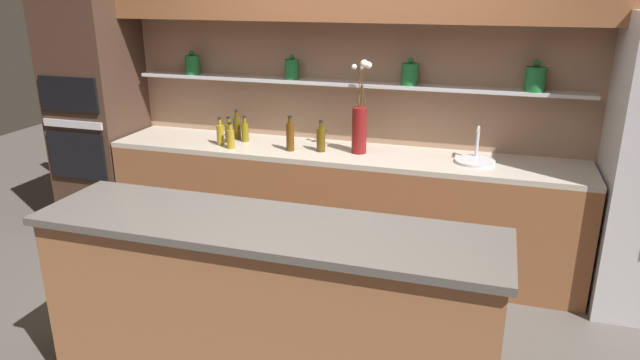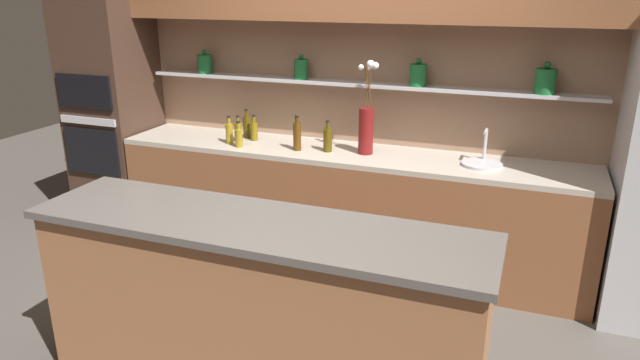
{
  "view_description": "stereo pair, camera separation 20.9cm",
  "coord_description": "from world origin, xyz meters",
  "px_view_note": "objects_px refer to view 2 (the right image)",
  "views": [
    {
      "loc": [
        1.04,
        -2.85,
        2.13
      ],
      "look_at": [
        0.03,
        0.39,
        0.97
      ],
      "focal_mm": 32.0,
      "sensor_mm": 36.0,
      "label": 1
    },
    {
      "loc": [
        1.24,
        -2.78,
        2.13
      ],
      "look_at": [
        0.03,
        0.39,
        0.97
      ],
      "focal_mm": 32.0,
      "sensor_mm": 36.0,
      "label": 2
    }
  ],
  "objects_px": {
    "bottle_oil_0": "(239,137)",
    "bottle_oil_2": "(238,131)",
    "bottle_oil_4": "(254,130)",
    "flower_vase": "(366,125)",
    "bottle_spirit_1": "(297,136)",
    "sink_fixture": "(482,162)",
    "bottle_oil_3": "(247,126)",
    "bottle_oil_5": "(229,133)",
    "oven_tower": "(114,115)",
    "bottle_oil_6": "(328,139)"
  },
  "relations": [
    {
      "from": "bottle_oil_0",
      "to": "bottle_oil_2",
      "type": "relative_size",
      "value": 0.98
    },
    {
      "from": "bottle_oil_4",
      "to": "flower_vase",
      "type": "bearing_deg",
      "value": -2.72
    },
    {
      "from": "bottle_oil_0",
      "to": "bottle_spirit_1",
      "type": "bearing_deg",
      "value": 9.87
    },
    {
      "from": "bottle_oil_2",
      "to": "bottle_oil_4",
      "type": "relative_size",
      "value": 1.0
    },
    {
      "from": "sink_fixture",
      "to": "bottle_oil_0",
      "type": "bearing_deg",
      "value": -174.11
    },
    {
      "from": "bottle_oil_2",
      "to": "bottle_oil_3",
      "type": "distance_m",
      "value": 0.13
    },
    {
      "from": "bottle_oil_5",
      "to": "bottle_oil_2",
      "type": "bearing_deg",
      "value": 69.66
    },
    {
      "from": "flower_vase",
      "to": "bottle_oil_2",
      "type": "relative_size",
      "value": 3.32
    },
    {
      "from": "bottle_oil_0",
      "to": "bottle_oil_5",
      "type": "bearing_deg",
      "value": 149.91
    },
    {
      "from": "bottle_spirit_1",
      "to": "bottle_oil_5",
      "type": "relative_size",
      "value": 1.22
    },
    {
      "from": "oven_tower",
      "to": "bottle_spirit_1",
      "type": "bearing_deg",
      "value": -3.04
    },
    {
      "from": "flower_vase",
      "to": "bottle_oil_6",
      "type": "relative_size",
      "value": 2.91
    },
    {
      "from": "bottle_oil_4",
      "to": "bottle_oil_5",
      "type": "bearing_deg",
      "value": -133.1
    },
    {
      "from": "bottle_spirit_1",
      "to": "bottle_oil_5",
      "type": "height_order",
      "value": "bottle_spirit_1"
    },
    {
      "from": "oven_tower",
      "to": "bottle_spirit_1",
      "type": "height_order",
      "value": "oven_tower"
    },
    {
      "from": "flower_vase",
      "to": "bottle_oil_6",
      "type": "bearing_deg",
      "value": -170.38
    },
    {
      "from": "bottle_oil_0",
      "to": "bottle_oil_6",
      "type": "height_order",
      "value": "bottle_oil_6"
    },
    {
      "from": "bottle_oil_3",
      "to": "bottle_oil_4",
      "type": "bearing_deg",
      "value": -31.63
    },
    {
      "from": "flower_vase",
      "to": "oven_tower",
      "type": "bearing_deg",
      "value": -179.96
    },
    {
      "from": "oven_tower",
      "to": "bottle_oil_5",
      "type": "distance_m",
      "value": 1.24
    },
    {
      "from": "flower_vase",
      "to": "bottle_oil_3",
      "type": "bearing_deg",
      "value": 174.27
    },
    {
      "from": "bottle_oil_5",
      "to": "bottle_oil_6",
      "type": "height_order",
      "value": "bottle_oil_6"
    },
    {
      "from": "bottle_oil_0",
      "to": "bottle_oil_4",
      "type": "distance_m",
      "value": 0.23
    },
    {
      "from": "sink_fixture",
      "to": "bottle_spirit_1",
      "type": "relative_size",
      "value": 1.05
    },
    {
      "from": "bottle_oil_6",
      "to": "bottle_oil_4",
      "type": "bearing_deg",
      "value": 172.01
    },
    {
      "from": "sink_fixture",
      "to": "bottle_oil_4",
      "type": "bearing_deg",
      "value": 178.89
    },
    {
      "from": "oven_tower",
      "to": "bottle_oil_6",
      "type": "height_order",
      "value": "oven_tower"
    },
    {
      "from": "flower_vase",
      "to": "bottle_oil_3",
      "type": "relative_size",
      "value": 2.92
    },
    {
      "from": "bottle_oil_0",
      "to": "bottle_oil_6",
      "type": "distance_m",
      "value": 0.71
    },
    {
      "from": "flower_vase",
      "to": "bottle_oil_5",
      "type": "height_order",
      "value": "flower_vase"
    },
    {
      "from": "bottle_oil_2",
      "to": "bottle_oil_6",
      "type": "distance_m",
      "value": 0.79
    },
    {
      "from": "sink_fixture",
      "to": "bottle_spirit_1",
      "type": "height_order",
      "value": "bottle_spirit_1"
    },
    {
      "from": "flower_vase",
      "to": "bottle_oil_0",
      "type": "xyz_separation_m",
      "value": [
        -0.99,
        -0.18,
        -0.14
      ]
    },
    {
      "from": "flower_vase",
      "to": "sink_fixture",
      "type": "distance_m",
      "value": 0.88
    },
    {
      "from": "sink_fixture",
      "to": "bottle_oil_4",
      "type": "distance_m",
      "value": 1.83
    },
    {
      "from": "bottle_spirit_1",
      "to": "bottle_oil_4",
      "type": "relative_size",
      "value": 1.28
    },
    {
      "from": "bottle_oil_3",
      "to": "bottle_oil_5",
      "type": "distance_m",
      "value": 0.22
    },
    {
      "from": "bottle_oil_2",
      "to": "bottle_spirit_1",
      "type": "bearing_deg",
      "value": -8.13
    },
    {
      "from": "bottle_oil_0",
      "to": "bottle_oil_6",
      "type": "xyz_separation_m",
      "value": [
        0.7,
        0.13,
        0.02
      ]
    },
    {
      "from": "sink_fixture",
      "to": "bottle_oil_4",
      "type": "height_order",
      "value": "sink_fixture"
    },
    {
      "from": "bottle_spirit_1",
      "to": "bottle_oil_2",
      "type": "relative_size",
      "value": 1.28
    },
    {
      "from": "bottle_oil_3",
      "to": "bottle_oil_4",
      "type": "distance_m",
      "value": 0.12
    },
    {
      "from": "bottle_spirit_1",
      "to": "bottle_oil_2",
      "type": "height_order",
      "value": "bottle_spirit_1"
    },
    {
      "from": "bottle_oil_0",
      "to": "bottle_oil_4",
      "type": "bearing_deg",
      "value": 84.93
    },
    {
      "from": "bottle_oil_4",
      "to": "bottle_oil_2",
      "type": "bearing_deg",
      "value": -149.57
    },
    {
      "from": "flower_vase",
      "to": "bottle_spirit_1",
      "type": "bearing_deg",
      "value": -169.28
    },
    {
      "from": "bottle_spirit_1",
      "to": "bottle_oil_6",
      "type": "distance_m",
      "value": 0.24
    },
    {
      "from": "flower_vase",
      "to": "bottle_oil_5",
      "type": "bearing_deg",
      "value": -174.45
    },
    {
      "from": "bottle_oil_0",
      "to": "flower_vase",
      "type": "bearing_deg",
      "value": 10.32
    },
    {
      "from": "oven_tower",
      "to": "bottle_oil_4",
      "type": "xyz_separation_m",
      "value": [
        1.38,
        0.05,
        -0.03
      ]
    }
  ]
}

